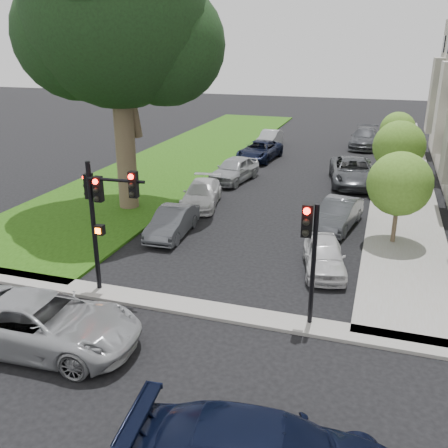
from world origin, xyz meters
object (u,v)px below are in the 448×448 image
(traffic_signal_main, at_px, (102,205))
(traffic_signal_secondary, at_px, (310,243))
(small_tree_b, at_px, (399,147))
(car_parked_6, at_px, (202,194))
(eucalyptus, at_px, (115,15))
(car_parked_4, at_px, (365,138))
(car_parked_1, at_px, (338,214))
(small_tree_a, at_px, (400,184))
(car_parked_7, at_px, (234,169))
(small_tree_c, at_px, (398,129))
(car_parked_5, at_px, (172,222))
(car_parked_2, at_px, (353,172))
(car_parked_9, at_px, (270,138))
(car_parked_0, at_px, (324,255))
(car_parked_8, at_px, (260,151))
(car_cross_near, at_px, (44,323))

(traffic_signal_main, distance_m, traffic_signal_secondary, 7.05)
(small_tree_b, xyz_separation_m, car_parked_6, (-9.93, -5.07, -2.22))
(eucalyptus, bearing_deg, car_parked_4, 61.65)
(small_tree_b, bearing_deg, car_parked_1, -111.83)
(small_tree_a, relative_size, car_parked_7, 0.90)
(eucalyptus, distance_m, traffic_signal_main, 11.43)
(traffic_signal_main, bearing_deg, car_parked_4, 76.14)
(small_tree_c, height_order, car_parked_5, small_tree_c)
(small_tree_b, bearing_deg, car_parked_5, -134.84)
(small_tree_c, bearing_deg, car_parked_2, -110.50)
(car_parked_9, bearing_deg, eucalyptus, -97.83)
(car_parked_2, distance_m, car_parked_7, 7.40)
(small_tree_c, relative_size, traffic_signal_main, 0.79)
(car_parked_5, xyz_separation_m, car_parked_9, (-0.43, 21.59, 0.01))
(eucalyptus, xyz_separation_m, small_tree_a, (13.50, -0.87, -6.86))
(traffic_signal_main, bearing_deg, car_parked_7, 90.18)
(small_tree_a, relative_size, car_parked_1, 0.98)
(eucalyptus, xyz_separation_m, car_parked_2, (11.03, 8.62, -8.80))
(car_parked_7, bearing_deg, eucalyptus, -109.43)
(eucalyptus, bearing_deg, traffic_signal_secondary, -38.66)
(car_parked_9, bearing_deg, traffic_signal_secondary, -72.11)
(car_parked_0, bearing_deg, small_tree_c, 70.95)
(car_parked_8, bearing_deg, car_parked_6, -85.33)
(traffic_signal_main, xyz_separation_m, car_parked_2, (7.15, 17.31, -2.47))
(traffic_signal_secondary, relative_size, car_cross_near, 0.70)
(car_parked_1, height_order, car_parked_2, car_parked_2)
(car_parked_8, bearing_deg, small_tree_c, 17.28)
(traffic_signal_secondary, height_order, car_parked_5, traffic_signal_secondary)
(car_parked_5, height_order, car_parked_8, car_parked_8)
(car_parked_2, bearing_deg, traffic_signal_secondary, -99.22)
(traffic_signal_main, bearing_deg, car_parked_1, 52.06)
(car_parked_0, bearing_deg, car_parked_8, 99.87)
(small_tree_c, relative_size, car_parked_2, 0.65)
(eucalyptus, bearing_deg, car_parked_8, 73.81)
(small_tree_c, height_order, car_parked_0, small_tree_c)
(eucalyptus, distance_m, small_tree_c, 21.57)
(small_tree_c, bearing_deg, car_parked_8, -168.88)
(eucalyptus, relative_size, car_parked_7, 3.08)
(traffic_signal_main, bearing_deg, small_tree_a, 39.10)
(car_parked_1, bearing_deg, car_cross_near, -109.28)
(car_cross_near, relative_size, car_parked_4, 1.04)
(car_cross_near, distance_m, car_parked_8, 25.61)
(car_parked_0, bearing_deg, small_tree_b, 65.56)
(car_parked_0, relative_size, car_parked_9, 0.94)
(traffic_signal_secondary, xyz_separation_m, car_parked_2, (0.12, 17.35, -2.00))
(car_parked_4, bearing_deg, car_parked_9, -164.18)
(traffic_signal_main, bearing_deg, small_tree_b, 58.04)
(car_parked_5, height_order, car_parked_6, car_parked_6)
(car_parked_1, distance_m, car_parked_8, 14.75)
(small_tree_b, relative_size, car_cross_near, 0.76)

